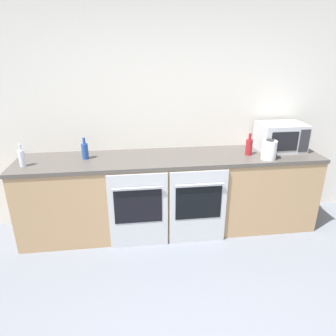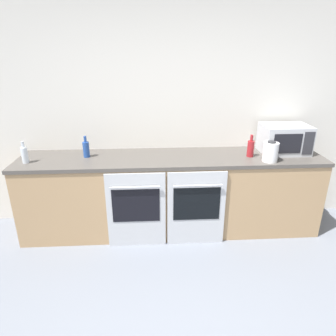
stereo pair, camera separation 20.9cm
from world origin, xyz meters
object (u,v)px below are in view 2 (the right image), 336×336
Objects in this scene: microwave at (284,139)px; kettle at (270,152)px; bottle_clear at (25,155)px; bottle_red at (251,148)px; bottle_blue at (86,149)px; oven_left at (136,210)px; oven_right at (196,208)px.

kettle is (-0.27, -0.29, -0.05)m from microwave.
microwave is 2.22× the size of bottle_clear.
bottle_blue is at bearing 177.01° from bottle_red.
bottle_clear is 2.56m from kettle.
bottle_blue is at bearing 14.20° from bottle_clear.
oven_left is 3.45× the size of bottle_red.
bottle_red reaches higher than kettle.
bottle_clear is (-1.14, 0.23, 0.56)m from oven_left.
bottle_blue is 1.98m from kettle.
oven_left is 3.93× the size of kettle.
oven_left is 1.54m from kettle.
oven_right is at bearing -18.07° from bottle_blue.
bottle_clear is (-0.60, -0.15, -0.00)m from bottle_blue.
microwave reaches higher than bottle_blue.
bottle_blue reaches higher than kettle.
microwave is (1.69, 0.41, 0.63)m from oven_left.
bottle_clear reaches higher than kettle.
bottle_clear is at bearing 172.56° from oven_right.
oven_right is 1.36m from bottle_blue.
bottle_red reaches higher than bottle_clear.
oven_left is at bearing -11.51° from bottle_clear.
kettle is (2.56, -0.11, 0.01)m from bottle_clear.
oven_left is 1.29m from bottle_clear.
microwave is at bearing 0.72° from bottle_blue.
oven_right is 0.89m from bottle_red.
microwave is 0.40m from kettle.
oven_right is at bearing -158.58° from microwave.
kettle is at bearing -132.81° from microwave.
bottle_blue reaches higher than bottle_clear.
microwave is at bearing 13.72° from oven_left.
bottle_clear is at bearing -176.36° from microwave.
microwave reaches higher than bottle_clear.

